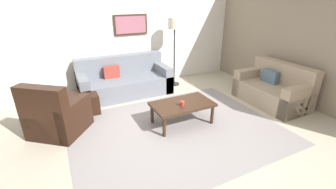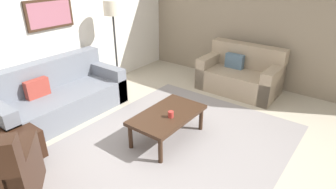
{
  "view_description": "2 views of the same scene",
  "coord_description": "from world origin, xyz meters",
  "views": [
    {
      "loc": [
        -1.7,
        -3.07,
        2.2
      ],
      "look_at": [
        -0.09,
        0.16,
        0.65
      ],
      "focal_mm": 24.69,
      "sensor_mm": 36.0,
      "label": 1
    },
    {
      "loc": [
        -2.49,
        -1.87,
        2.32
      ],
      "look_at": [
        0.21,
        0.18,
        0.7
      ],
      "focal_mm": 29.79,
      "sensor_mm": 36.0,
      "label": 2
    }
  ],
  "objects": [
    {
      "name": "framed_artwork",
      "position": [
        0.07,
        2.51,
        1.55
      ],
      "size": [
        0.83,
        0.04,
        0.48
      ],
      "color": "#382316"
    },
    {
      "name": "couch_main",
      "position": [
        -0.32,
        2.08,
        0.3
      ],
      "size": [
        2.11,
        0.94,
        0.88
      ],
      "color": "slate",
      "rests_on": "ground_plane"
    },
    {
      "name": "ground_plane",
      "position": [
        0.0,
        0.0,
        0.0
      ],
      "size": [
        8.0,
        8.0,
        0.0
      ],
      "primitive_type": "plane",
      "color": "#B2A893"
    },
    {
      "name": "area_rug",
      "position": [
        0.0,
        0.0,
        0.0
      ],
      "size": [
        3.57,
        2.76,
        0.01
      ],
      "primitive_type": "cube",
      "color": "gray",
      "rests_on": "ground_plane"
    },
    {
      "name": "ottoman",
      "position": [
        -1.35,
        1.46,
        0.2
      ],
      "size": [
        0.56,
        0.56,
        0.4
      ],
      "primitive_type": "cube",
      "color": "black",
      "rests_on": "ground_plane"
    },
    {
      "name": "cup",
      "position": [
        0.15,
        0.09,
        0.45
      ],
      "size": [
        0.08,
        0.08,
        0.09
      ],
      "primitive_type": "cylinder",
      "color": "#B2332D",
      "rests_on": "coffee_table"
    },
    {
      "name": "lamp_standing",
      "position": [
        1.03,
        2.06,
        1.41
      ],
      "size": [
        0.32,
        0.32,
        1.71
      ],
      "color": "black",
      "rests_on": "ground_plane"
    },
    {
      "name": "stone_feature_panel",
      "position": [
        3.0,
        0.0,
        1.4
      ],
      "size": [
        0.12,
        5.2,
        2.8
      ],
      "primitive_type": "cube",
      "color": "gray",
      "rests_on": "ground_plane"
    },
    {
      "name": "rear_partition",
      "position": [
        0.0,
        2.6,
        1.4
      ],
      "size": [
        6.0,
        0.12,
        2.8
      ],
      "primitive_type": "cube",
      "color": "silver",
      "rests_on": "ground_plane"
    },
    {
      "name": "coffee_table",
      "position": [
        0.21,
        0.19,
        0.36
      ],
      "size": [
        1.1,
        0.64,
        0.41
      ],
      "color": "#382316",
      "rests_on": "ground_plane"
    },
    {
      "name": "couch_loveseat",
      "position": [
        2.46,
        0.08,
        0.3
      ],
      "size": [
        0.86,
        1.48,
        0.88
      ],
      "color": "gray",
      "rests_on": "ground_plane"
    },
    {
      "name": "armchair_leather",
      "position": [
        -1.87,
        0.82,
        0.31
      ],
      "size": [
        1.12,
        1.12,
        0.95
      ],
      "color": "black",
      "rests_on": "ground_plane"
    }
  ]
}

